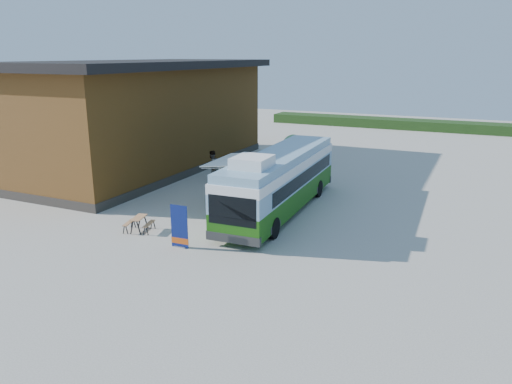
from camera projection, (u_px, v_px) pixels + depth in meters
The scene contains 10 objects.
ground at pixel (205, 232), 23.02m from camera, with size 100.00×100.00×0.00m, color #BCB7AD.
barn at pixel (147, 118), 35.06m from camera, with size 9.60×21.20×7.50m.
hedge at pixel (453, 127), 52.86m from camera, with size 40.00×3.00×1.00m, color #264419.
bus at pixel (280, 179), 25.59m from camera, with size 2.95×11.78×3.59m.
awning at pixel (239, 158), 26.35m from camera, with size 2.62×4.07×0.50m.
banner at pixel (179, 230), 20.99m from camera, with size 0.82×0.20×1.87m.
picnic_table at pixel (139, 221), 23.00m from camera, with size 1.44×1.35×0.69m.
person_a at pixel (225, 178), 28.87m from camera, with size 0.74×0.48×2.02m, color #999999.
person_b at pixel (212, 165), 32.33m from camera, with size 0.94×0.73×1.93m, color #999999.
slurry_tanker at pixel (290, 150), 36.17m from camera, with size 2.48×5.47×2.06m.
Camera 1 is at (11.27, -18.68, 7.93)m, focal length 35.00 mm.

